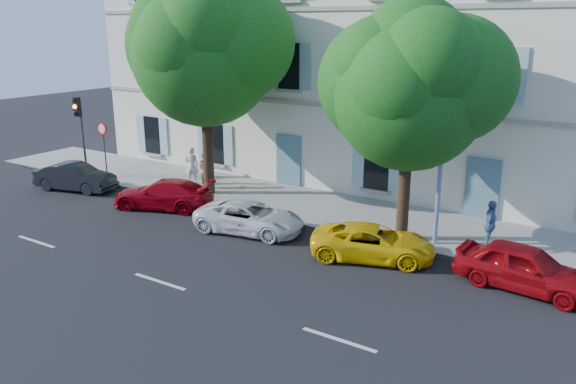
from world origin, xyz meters
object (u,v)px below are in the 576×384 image
Objects in this scene: tree_left at (204,55)px; street_lamp at (443,120)px; road_sign at (103,138)px; car_red_coupe at (163,194)px; pedestrian_c at (490,225)px; car_red_hatchback at (525,267)px; car_dark_sedan at (75,177)px; tree_right at (410,94)px; traffic_light at (79,120)px; car_yellow_supercar at (373,242)px; car_white_coupe at (250,217)px; pedestrian_a at (192,166)px; pedestrian_b at (206,169)px.

street_lamp is (10.48, -0.70, -1.73)m from tree_left.
car_red_coupe is at bearing -16.50° from road_sign.
car_red_hatchback is at bearing -154.15° from pedestrian_c.
car_red_coupe is (5.34, 0.24, -0.02)m from car_dark_sedan.
pedestrian_c is (2.81, 0.65, -4.20)m from tree_right.
traffic_light is at bearing -178.57° from street_lamp.
traffic_light is (-16.12, 1.44, 2.42)m from car_yellow_supercar.
pedestrian_a reaches higher than car_white_coupe.
car_red_coupe is 7.09m from traffic_light.
car_white_coupe is at bearing 65.58° from car_red_coupe.
pedestrian_c is (7.91, 2.65, 0.43)m from car_white_coupe.
car_red_coupe is 11.71m from street_lamp.
pedestrian_a reaches higher than pedestrian_b.
tree_left reaches higher than tree_right.
car_yellow_supercar is (14.88, 0.04, -0.07)m from car_dark_sedan.
car_red_coupe is at bearing -171.28° from street_lamp.
street_lamp is at bearing 1.43° from traffic_light.
tree_left reaches higher than pedestrian_c.
car_red_hatchback is (4.58, 0.31, 0.11)m from car_yellow_supercar.
street_lamp is (1.14, 0.04, -0.77)m from tree_right.
street_lamp is (6.24, 2.04, 3.85)m from car_white_coupe.
car_dark_sedan is 2.19× the size of pedestrian_a.
car_yellow_supercar is 2.38× the size of pedestrian_c.
traffic_light is at bearing 71.80° from car_white_coupe.
tree_left is at bearing -79.69° from car_dark_sedan.
car_white_coupe is at bearing 99.50° from pedestrian_c.
car_yellow_supercar is 4.99m from tree_right.
traffic_light is (-6.57, 1.24, 2.37)m from car_red_coupe.
tree_left is 7.80m from traffic_light.
pedestrian_a is at bearing 5.93° from pedestrian_b.
car_white_coupe is 10.40m from road_sign.
pedestrian_a is at bearing 77.59° from pedestrian_c.
pedestrian_c reaches higher than car_red_hatchback.
car_red_coupe is 3.01m from pedestrian_b.
car_red_hatchback is 14.64m from pedestrian_b.
street_lamp is 12.67m from pedestrian_a.
car_white_coupe is at bearing -104.70° from car_dark_sedan.
tree_right is 4.63× the size of pedestrian_b.
tree_right reaches higher than pedestrian_a.
car_red_coupe is at bearing -101.44° from car_dark_sedan.
tree_left is 10.64m from street_lamp.
tree_left reaches higher than car_white_coupe.
car_yellow_supercar is 1.03× the size of car_red_hatchback.
pedestrian_c is (12.61, 2.29, 0.39)m from car_red_coupe.
street_lamp is 4.44× the size of pedestrian_b.
car_red_coupe reaches higher than car_white_coupe.
pedestrian_c is (19.18, 1.05, -1.98)m from traffic_light.
pedestrian_a is (-10.98, 1.46, -4.17)m from tree_right.
road_sign is 16.49m from street_lamp.
car_red_coupe is 1.07× the size of car_red_hatchback.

